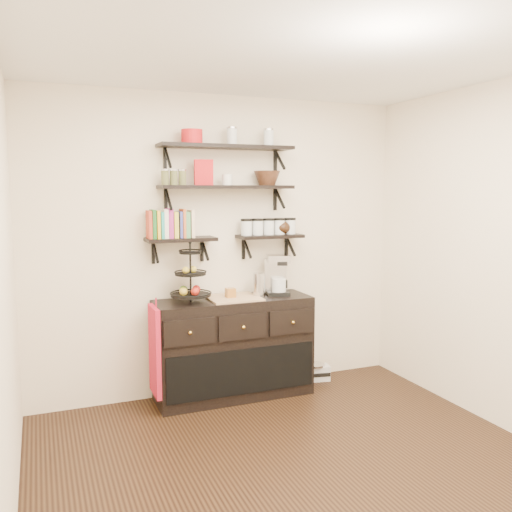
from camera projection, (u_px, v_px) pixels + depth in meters
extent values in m
plane|color=black|center=(310.00, 478.00, 3.52)|extent=(3.50, 3.50, 0.00)
cube|color=white|center=(315.00, 47.00, 3.18)|extent=(3.50, 3.50, 0.02)
cube|color=white|center=(222.00, 246.00, 4.96)|extent=(3.50, 0.02, 2.70)
cube|color=white|center=(1.00, 293.00, 2.70)|extent=(0.02, 3.50, 2.70)
cube|color=black|center=(227.00, 147.00, 4.73)|extent=(1.20, 0.27, 0.03)
cube|color=black|center=(165.00, 159.00, 4.66)|extent=(0.02, 0.03, 0.20)
cube|color=black|center=(275.00, 162.00, 5.05)|extent=(0.02, 0.03, 0.20)
cube|color=black|center=(227.00, 187.00, 4.77)|extent=(1.20, 0.27, 0.03)
cube|color=black|center=(166.00, 200.00, 4.70)|extent=(0.02, 0.03, 0.20)
cube|color=black|center=(275.00, 199.00, 5.09)|extent=(0.02, 0.03, 0.20)
cube|color=black|center=(181.00, 239.00, 4.68)|extent=(0.60, 0.25, 0.03)
cube|color=black|center=(153.00, 252.00, 4.71)|extent=(0.02, 0.03, 0.20)
cube|color=black|center=(202.00, 250.00, 4.87)|extent=(0.03, 0.03, 0.20)
cube|color=black|center=(270.00, 236.00, 4.99)|extent=(0.60, 0.25, 0.03)
cube|color=black|center=(243.00, 248.00, 5.02)|extent=(0.03, 0.03, 0.20)
cube|color=black|center=(286.00, 247.00, 5.19)|extent=(0.02, 0.03, 0.20)
cube|color=#AF3C26|center=(151.00, 227.00, 4.57)|extent=(0.02, 0.15, 0.20)
cube|color=#1F6226|center=(154.00, 224.00, 4.58)|extent=(0.03, 0.15, 0.24)
cube|color=#F6AE1A|center=(159.00, 226.00, 4.60)|extent=(0.04, 0.15, 0.21)
cube|color=teal|center=(163.00, 224.00, 4.61)|extent=(0.03, 0.15, 0.25)
cube|color=#F5E1CF|center=(167.00, 225.00, 4.62)|extent=(0.03, 0.15, 0.22)
cube|color=#AA287C|center=(172.00, 223.00, 4.64)|extent=(0.04, 0.15, 0.26)
cube|color=gold|center=(176.00, 224.00, 4.65)|extent=(0.03, 0.15, 0.23)
cube|color=#3D419C|center=(180.00, 226.00, 4.67)|extent=(0.03, 0.15, 0.20)
cube|color=#BE5729|center=(185.00, 224.00, 4.68)|extent=(0.04, 0.15, 0.24)
cube|color=#4D905A|center=(189.00, 225.00, 4.70)|extent=(0.03, 0.15, 0.21)
cube|color=beige|center=(193.00, 223.00, 4.71)|extent=(0.03, 0.15, 0.25)
cylinder|color=silver|center=(246.00, 228.00, 4.90)|extent=(0.10, 0.10, 0.13)
cylinder|color=silver|center=(258.00, 228.00, 4.94)|extent=(0.10, 0.10, 0.13)
cylinder|color=silver|center=(269.00, 228.00, 4.98)|extent=(0.10, 0.10, 0.13)
cylinder|color=silver|center=(280.00, 227.00, 5.02)|extent=(0.10, 0.10, 0.13)
cylinder|color=silver|center=(290.00, 227.00, 5.06)|extent=(0.10, 0.10, 0.13)
cube|color=black|center=(234.00, 348.00, 4.86)|extent=(1.40, 0.45, 0.90)
cube|color=tan|center=(233.00, 298.00, 4.81)|extent=(0.45, 0.41, 0.02)
sphere|color=gold|center=(190.00, 333.00, 4.42)|extent=(0.04, 0.04, 0.04)
sphere|color=gold|center=(244.00, 327.00, 4.60)|extent=(0.04, 0.04, 0.04)
sphere|color=gold|center=(293.00, 322.00, 4.77)|extent=(0.04, 0.04, 0.04)
cylinder|color=black|center=(190.00, 273.00, 4.63)|extent=(0.02, 0.02, 0.51)
cylinder|color=black|center=(191.00, 295.00, 4.65)|extent=(0.35, 0.35, 0.01)
cylinder|color=black|center=(190.00, 274.00, 4.63)|extent=(0.27, 0.27, 0.02)
cylinder|color=black|center=(190.00, 253.00, 4.61)|extent=(0.18, 0.18, 0.02)
sphere|color=#B21914|center=(196.00, 289.00, 4.71)|extent=(0.07, 0.07, 0.07)
sphere|color=gold|center=(186.00, 270.00, 4.61)|extent=(0.06, 0.06, 0.06)
cube|color=#9A5E23|center=(230.00, 293.00, 4.79)|extent=(0.08, 0.08, 0.08)
cube|color=black|center=(278.00, 293.00, 4.97)|extent=(0.24, 0.23, 0.04)
cube|color=silver|center=(275.00, 275.00, 5.01)|extent=(0.21, 0.13, 0.31)
cube|color=silver|center=(278.00, 258.00, 4.93)|extent=(0.24, 0.23, 0.06)
cylinder|color=silver|center=(279.00, 285.00, 4.94)|extent=(0.16, 0.16, 0.12)
cylinder|color=silver|center=(259.00, 285.00, 4.86)|extent=(0.11, 0.11, 0.22)
cube|color=maroon|center=(155.00, 351.00, 4.49)|extent=(0.04, 0.32, 0.75)
cube|color=silver|center=(315.00, 373.00, 5.32)|extent=(0.30, 0.19, 0.15)
cylinder|color=silver|center=(315.00, 365.00, 5.31)|extent=(0.21, 0.21, 0.02)
cube|color=black|center=(319.00, 375.00, 5.25)|extent=(0.23, 0.06, 0.04)
cube|color=red|center=(204.00, 172.00, 4.68)|extent=(0.17, 0.09, 0.22)
cylinder|color=white|center=(227.00, 180.00, 4.76)|extent=(0.09, 0.09, 0.10)
cylinder|color=red|center=(192.00, 137.00, 4.60)|extent=(0.18, 0.18, 0.12)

